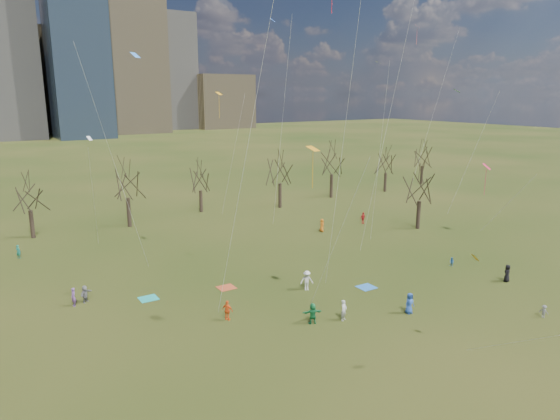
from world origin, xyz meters
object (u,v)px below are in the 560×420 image
blanket_navy (366,287)px  person_1 (344,310)px  blanket_teal (148,298)px  blanket_crimson (226,288)px  person_0 (410,303)px  person_4 (227,310)px

blanket_navy → person_1: person_1 is taller
blanket_teal → person_1: person_1 is taller
blanket_navy → person_1: bearing=-145.6°
blanket_crimson → person_0: (10.44, -13.26, 0.88)m
blanket_crimson → person_1: (4.98, -11.34, 0.85)m
blanket_crimson → person_1: bearing=-66.3°
blanket_teal → person_4: bearing=-62.2°
person_0 → person_4: 15.12m
blanket_crimson → blanket_navy: bearing=-31.7°
person_4 → blanket_navy: bearing=-125.9°
person_0 → person_4: person_0 is taller
blanket_navy → person_4: person_4 is taller
blanket_teal → blanket_crimson: 7.21m
person_0 → person_1: (-5.46, 1.92, -0.03)m
blanket_navy → blanket_teal: bearing=155.4°
blanket_navy → person_4: bearing=177.3°
blanket_teal → blanket_navy: size_ratio=1.00×
blanket_teal → person_0: person_0 is taller
blanket_teal → blanket_navy: bearing=-24.6°
blanket_crimson → person_4: 7.06m
person_0 → person_4: bearing=154.3°
person_1 → blanket_crimson: bearing=91.4°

